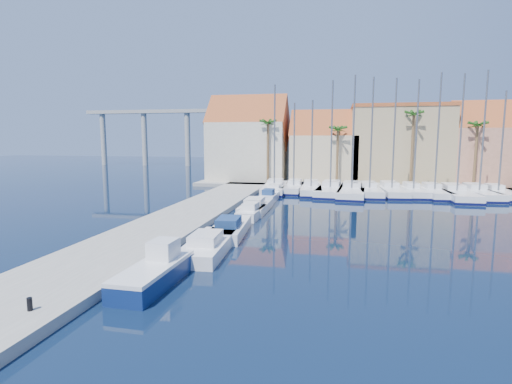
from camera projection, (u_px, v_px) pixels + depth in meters
The scene contains 32 objects.
ground at pixel (237, 304), 17.18m from camera, with size 260.00×260.00×0.00m, color black.
quay_west at pixel (170, 224), 32.05m from camera, with size 6.00×77.00×0.50m, color gray.
shore_north at pixel (376, 183), 61.75m from camera, with size 54.00×16.00×0.50m, color gray.
bollard at pixel (30, 304), 15.36m from camera, with size 0.21×0.21×0.52m, color black.
fishing_boat at pixel (155, 271), 19.49m from camera, with size 2.02×5.70×1.98m.
motorboat_west_0 at pixel (208, 245), 24.86m from camera, with size 2.73×7.36×1.40m.
motorboat_west_1 at pixel (230, 228), 29.58m from camera, with size 2.76×7.04×1.40m.
motorboat_west_2 at pixel (252, 212), 36.08m from camera, with size 1.95×5.40×1.40m.
motorboat_west_3 at pixel (256, 206), 39.10m from camera, with size 2.40×7.32×1.40m.
motorboat_west_4 at pixel (269, 196), 45.67m from camera, with size 1.73×5.35×1.40m.
motorboat_west_5 at pixel (276, 191), 50.68m from camera, with size 2.05×5.97×1.40m.
sailboat_0 at pixel (275, 188), 53.01m from camera, with size 3.51×10.84×13.87m.
sailboat_1 at pixel (294, 188), 53.14m from camera, with size 2.61×8.83×11.63m.
sailboat_2 at pixel (311, 189), 51.91m from camera, with size 3.31×10.20×11.85m.
sailboat_3 at pixel (331, 189), 51.23m from camera, with size 4.02×11.78×14.16m.
sailboat_4 at pixel (352, 191), 49.95m from camera, with size 4.02×12.13×14.60m.
sailboat_5 at pixel (369, 190), 50.26m from camera, with size 2.97×9.96×14.44m.
sailboat_6 at pixel (391, 190), 50.38m from camera, with size 3.51×10.34×14.33m.
sailboat_7 at pixel (412, 191), 49.47m from camera, with size 2.87×8.66×14.05m.
sailboat_8 at pixel (433, 192), 48.80m from camera, with size 3.01×9.44×14.73m.
sailboat_9 at pixel (455, 193), 47.67m from camera, with size 3.06×11.52×14.43m.
sailboat_10 at pixel (477, 193), 48.07m from camera, with size 3.38×10.26×14.89m.
sailboat_11 at pixel (496, 193), 47.62m from camera, with size 2.43×8.31×12.53m.
building_0 at pixel (249, 142), 63.93m from camera, with size 12.30×9.00×13.50m.
building_1 at pixel (324, 150), 61.70m from camera, with size 10.30×8.00×11.00m.
building_2 at pixel (398, 144), 60.35m from camera, with size 14.20×10.20×11.50m.
building_3 at pixel (487, 147), 57.04m from camera, with size 10.30×8.00×12.00m.
palm_0 at pixel (268, 125), 57.94m from camera, with size 2.60×2.60×10.15m.
palm_1 at pixel (338, 131), 56.07m from camera, with size 2.60×2.60×9.15m.
palm_2 at pixel (414, 117), 53.82m from camera, with size 2.60×2.60×11.15m.
palm_3 at pixel (478, 127), 52.42m from camera, with size 2.60×2.60×9.65m.
viaduct at pixel (169, 126), 103.20m from camera, with size 48.00×2.20×14.45m.
Camera 1 is at (4.10, -15.88, 7.10)m, focal length 28.00 mm.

